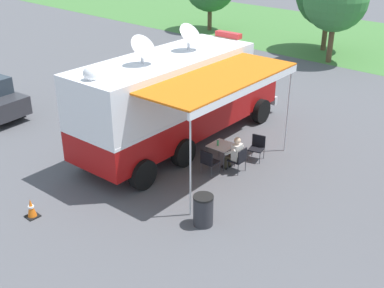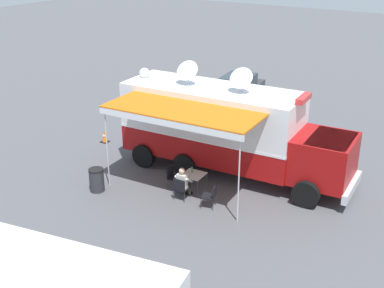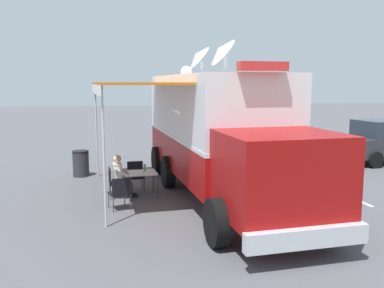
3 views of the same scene
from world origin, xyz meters
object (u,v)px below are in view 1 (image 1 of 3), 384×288
trash_bin (203,210)px  traffic_cone (31,208)px  folding_chair_beside_table (209,160)px  seated_responder (235,153)px  command_truck (181,95)px  folding_table (222,147)px  water_bottle (218,143)px  folding_chair_spare_by_truck (257,146)px  folding_chair_at_table (239,158)px

trash_bin → traffic_cone: 4.91m
folding_chair_beside_table → seated_responder: 0.93m
command_truck → trash_bin: (4.11, -3.37, -1.49)m
folding_table → folding_chair_beside_table: (0.14, -0.85, -0.16)m
trash_bin → traffic_cone: bearing=-141.5°
folding_chair_beside_table → seated_responder: bearing=59.5°
command_truck → water_bottle: command_truck is taller
folding_chair_spare_by_truck → trash_bin: size_ratio=0.96×
folding_table → folding_chair_spare_by_truck: size_ratio=0.97×
folding_table → trash_bin: bearing=-58.3°
command_truck → traffic_cone: size_ratio=16.59×
folding_chair_beside_table → folding_chair_at_table: bearing=50.9°
folding_chair_beside_table → trash_bin: trash_bin is taller
command_truck → folding_chair_at_table: 3.31m
water_bottle → folding_chair_beside_table: water_bottle is taller
folding_chair_beside_table → traffic_cone: 5.72m
command_truck → seated_responder: bearing=-6.0°
folding_table → folding_chair_spare_by_truck: bearing=60.7°
folding_chair_at_table → folding_chair_spare_by_truck: (-0.14, 1.22, 0.00)m
folding_chair_at_table → traffic_cone: bearing=-113.8°
folding_table → command_truck: bearing=173.7°
folding_chair_spare_by_truck → seated_responder: size_ratio=0.70×
seated_responder → traffic_cone: (-2.52, -6.13, -0.37)m
water_bottle → folding_chair_spare_by_truck: 1.52m
seated_responder → folding_table: bearing=174.7°
command_truck → folding_table: size_ratio=11.35×
water_bottle → folding_chair_at_table: 0.94m
command_truck → folding_chair_spare_by_truck: size_ratio=11.06×
water_bottle → folding_chair_at_table: size_ratio=0.26×
folding_chair_spare_by_truck → seated_responder: bearing=-92.3°
seated_responder → command_truck: bearing=174.0°
seated_responder → water_bottle: bearing=-174.9°
folding_chair_beside_table → trash_bin: (1.79, -2.28, -0.06)m
folding_table → seated_responder: 0.61m
command_truck → folding_chair_beside_table: 2.93m
water_bottle → folding_chair_beside_table: 0.83m
folding_chair_at_table → folding_chair_beside_table: same height
command_truck → trash_bin: command_truck is taller
folding_chair_spare_by_truck → water_bottle: bearing=-119.7°
folding_chair_beside_table → folding_table: bearing=99.7°
folding_table → folding_chair_spare_by_truck: 1.36m
folding_chair_at_table → traffic_cone: (-2.70, -6.14, -0.23)m
folding_table → seated_responder: bearing=-5.3°
command_truck → folding_table: (2.17, -0.24, -1.27)m
command_truck → seated_responder: (2.78, -0.30, -1.30)m
folding_table → folding_chair_at_table: folding_chair_at_table is taller
folding_chair_beside_table → traffic_cone: (-2.05, -5.33, -0.23)m
folding_table → water_bottle: bearing=-123.3°
command_truck → traffic_cone: command_truck is taller
folding_table → trash_bin: size_ratio=0.93×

